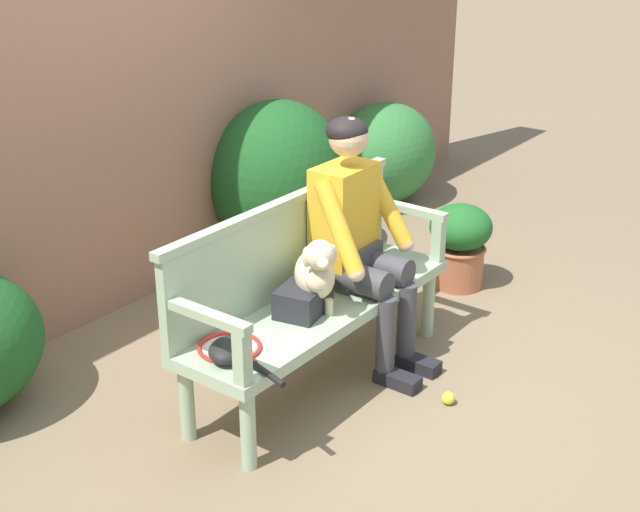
% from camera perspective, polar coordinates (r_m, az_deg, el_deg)
% --- Properties ---
extents(ground_plane, '(40.00, 40.00, 0.00)m').
position_cam_1_polar(ground_plane, '(4.58, -0.00, -8.11)').
color(ground_plane, '#7A664C').
extents(brick_garden_fence, '(8.00, 0.30, 2.50)m').
position_cam_1_polar(brick_garden_fence, '(5.18, -14.76, 9.82)').
color(brick_garden_fence, '#936651').
rests_on(brick_garden_fence, ground).
extents(hedge_bush_mid_left, '(0.95, 0.75, 0.80)m').
position_cam_1_polar(hedge_bush_mid_left, '(7.00, 4.23, 6.65)').
color(hedge_bush_mid_left, '#337538').
rests_on(hedge_bush_mid_left, ground).
extents(hedge_bush_far_right, '(1.09, 0.75, 0.81)m').
position_cam_1_polar(hedge_bush_far_right, '(6.02, -2.01, 3.98)').
color(hedge_bush_far_right, '#337538').
rests_on(hedge_bush_far_right, ground).
extents(hedge_bush_mid_right, '(0.98, 0.90, 1.07)m').
position_cam_1_polar(hedge_bush_mid_right, '(5.93, -2.70, 5.01)').
color(hedge_bush_mid_right, '#194C1E').
rests_on(hedge_bush_mid_right, ground).
extents(garden_bench, '(1.69, 0.49, 0.45)m').
position_cam_1_polar(garden_bench, '(4.39, -0.00, -3.73)').
color(garden_bench, '#9EB793').
rests_on(garden_bench, ground).
extents(bench_backrest, '(1.73, 0.06, 0.50)m').
position_cam_1_polar(bench_backrest, '(4.38, -2.25, 0.71)').
color(bench_backrest, '#9EB793').
rests_on(bench_backrest, garden_bench).
extents(bench_armrest_left_end, '(0.06, 0.49, 0.28)m').
position_cam_1_polar(bench_armrest_left_end, '(3.67, -6.49, -4.98)').
color(bench_armrest_left_end, '#9EB793').
rests_on(bench_armrest_left_end, garden_bench).
extents(bench_armrest_right_end, '(0.06, 0.49, 0.28)m').
position_cam_1_polar(bench_armrest_right_end, '(4.86, 6.54, 2.21)').
color(bench_armrest_right_end, '#9EB793').
rests_on(bench_armrest_right_end, garden_bench).
extents(person_seated, '(0.56, 0.64, 1.32)m').
position_cam_1_polar(person_seated, '(4.47, 2.42, 1.44)').
color(person_seated, black).
rests_on(person_seated, ground).
extents(dog_on_bench, '(0.35, 0.37, 0.40)m').
position_cam_1_polar(dog_on_bench, '(4.20, -0.26, -1.08)').
color(dog_on_bench, beige).
rests_on(dog_on_bench, garden_bench).
extents(tennis_racket, '(0.36, 0.58, 0.03)m').
position_cam_1_polar(tennis_racket, '(3.94, -5.68, -6.07)').
color(tennis_racket, red).
rests_on(tennis_racket, garden_bench).
extents(baseball_glove, '(0.27, 0.25, 0.09)m').
position_cam_1_polar(baseball_glove, '(3.86, -5.97, -6.08)').
color(baseball_glove, black).
rests_on(baseball_glove, garden_bench).
extents(sports_bag, '(0.32, 0.25, 0.14)m').
position_cam_1_polar(sports_bag, '(4.23, -1.06, -2.84)').
color(sports_bag, '#232328').
rests_on(sports_bag, garden_bench).
extents(tennis_ball, '(0.07, 0.07, 0.07)m').
position_cam_1_polar(tennis_ball, '(4.42, 8.33, -9.12)').
color(tennis_ball, '#CCDB33').
rests_on(tennis_ball, ground).
extents(potted_plant, '(0.39, 0.39, 0.54)m').
position_cam_1_polar(potted_plant, '(5.57, 9.05, 0.92)').
color(potted_plant, '#A85B3D').
rests_on(potted_plant, ground).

